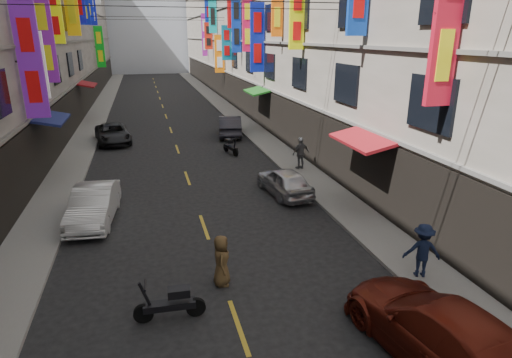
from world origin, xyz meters
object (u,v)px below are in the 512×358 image
car_right_near (443,334)px  car_right_far (230,126)px  scooter_crossing (171,304)px  car_left_mid (94,205)px  car_left_far (113,134)px  pedestrian_rnear (422,250)px  scooter_far_right (230,147)px  pedestrian_rfar (301,153)px  pedestrian_crossing (221,261)px  car_right_mid (284,181)px

car_right_near → car_right_far: car_right_near is taller
scooter_crossing → car_left_mid: bearing=22.2°
car_left_far → pedestrian_rnear: (9.64, -20.02, 0.31)m
scooter_crossing → scooter_far_right: 16.03m
scooter_crossing → car_left_mid: (-2.42, 6.87, 0.24)m
scooter_far_right → pedestrian_rfar: (2.90, -4.34, 0.53)m
scooter_far_right → pedestrian_rnear: size_ratio=1.09×
scooter_crossing → pedestrian_rfar: (7.53, 11.01, 0.53)m
pedestrian_crossing → car_right_near: bearing=-126.2°
car_left_far → car_right_far: bearing=-7.3°
scooter_crossing → pedestrian_crossing: size_ratio=1.18×
car_left_far → car_right_mid: 14.65m
car_right_near → car_right_mid: (0.00, 10.84, -0.12)m
scooter_crossing → car_right_far: 21.00m
car_left_far → scooter_crossing: bearing=-91.7°
car_left_mid → car_right_near: 12.73m
car_left_mid → pedestrian_crossing: 6.87m
scooter_far_right → pedestrian_rfar: 5.25m
car_right_near → scooter_crossing: bearing=-36.6°
scooter_crossing → car_left_far: car_left_far is taller
pedestrian_rfar → scooter_far_right: bearing=-72.7°
car_right_far → car_left_far: bearing=10.7°
car_right_far → pedestrian_crossing: (-4.05, -19.00, 0.04)m
car_right_near → pedestrian_rfar: bearing=-105.9°
scooter_far_right → car_right_near: size_ratio=0.34×
car_right_mid → pedestrian_rfar: size_ratio=2.16×
scooter_crossing → car_right_mid: 9.59m
scooter_far_right → pedestrian_rnear: pedestrian_rnear is taller
car_right_far → pedestrian_rfar: bearing=111.5°
pedestrian_rfar → pedestrian_crossing: 11.46m
scooter_far_right → car_left_mid: bearing=35.2°
scooter_crossing → scooter_far_right: same height
scooter_crossing → pedestrian_rnear: 7.24m
car_left_mid → pedestrian_crossing: pedestrian_crossing is taller
car_left_far → pedestrian_rfar: pedestrian_rfar is taller
pedestrian_rnear → pedestrian_rfar: (0.31, 10.94, 0.04)m
scooter_far_right → car_right_far: 5.00m
car_right_far → pedestrian_rfar: 9.45m
scooter_crossing → car_left_far: 20.23m
car_right_far → car_right_mid: bearing=99.5°
car_right_near → pedestrian_rfar: (1.95, 14.05, 0.22)m
car_left_mid → pedestrian_crossing: bearing=-49.6°
scooter_crossing → pedestrian_rnear: bearing=-86.7°
scooter_far_right → car_right_mid: bearing=82.1°
car_left_mid → pedestrian_rnear: (9.64, -6.80, 0.25)m
car_left_far → pedestrian_crossing: 19.24m
car_right_mid → car_right_near: bearing=83.2°
car_right_mid → pedestrian_rnear: size_ratio=2.27×
scooter_far_right → car_left_far: car_left_far is taller
scooter_far_right → car_left_mid: size_ratio=0.42×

